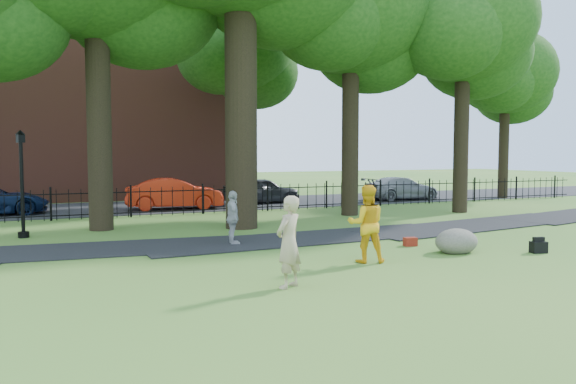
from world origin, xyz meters
name	(u,v)px	position (x,y,z in m)	size (l,w,h in m)	color
ground	(341,265)	(0.00, 0.00, 0.00)	(120.00, 120.00, 0.00)	#3B6D26
footpath	(307,239)	(1.00, 3.90, 0.00)	(36.00, 2.60, 0.03)	black
street	(181,206)	(0.00, 16.00, 0.00)	(80.00, 7.00, 0.02)	black
iron_fence	(203,200)	(0.00, 12.00, 0.60)	(44.00, 0.04, 1.20)	black
brick_building	(80,95)	(-4.00, 24.00, 6.00)	(18.00, 8.00, 12.00)	brown
tree_row	(241,0)	(0.52, 8.40, 8.15)	(26.82, 7.96, 12.42)	black
woman	(289,242)	(-2.05, -1.55, 0.90)	(0.65, 0.43, 1.79)	tan
man	(366,224)	(0.67, 0.00, 0.93)	(0.90, 0.70, 1.85)	gold
pedestrian	(233,218)	(-1.42, 3.71, 0.77)	(0.90, 0.38, 1.54)	#A0A0A4
boulder	(456,239)	(3.52, 0.14, 0.35)	(1.19, 0.90, 0.70)	gray
lamppost	(22,185)	(-6.88, 7.66, 1.62)	(0.33, 0.33, 3.31)	black
backpack	(538,247)	(5.45, -0.77, 0.15)	(0.40, 0.25, 0.30)	black
red_bag	(410,242)	(3.06, 1.49, 0.12)	(0.35, 0.22, 0.24)	maroon
red_sedan	(175,194)	(-0.68, 14.36, 0.73)	(1.54, 4.41, 1.45)	red
grey_car	(262,190)	(4.06, 15.45, 0.68)	(1.61, 4.00, 1.36)	black
silver_car	(401,188)	(12.04, 14.49, 0.63)	(1.78, 4.38, 1.27)	gray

